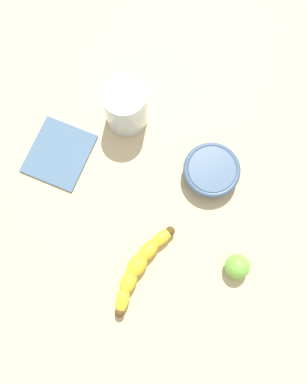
{
  "coord_description": "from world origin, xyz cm",
  "views": [
    {
      "loc": [
        -18.69,
        -6.88,
        83.46
      ],
      "look_at": [
        -2.03,
        0.46,
        5.0
      ],
      "focal_mm": 35.1,
      "sensor_mm": 36.0,
      "label": 1
    }
  ],
  "objects": [
    {
      "name": "wooden_tabletop",
      "position": [
        0.0,
        0.0,
        1.5
      ],
      "size": [
        120.0,
        120.0,
        3.0
      ],
      "primitive_type": "cube",
      "color": "#CFB78A",
      "rests_on": "ground"
    },
    {
      "name": "ceramic_bowl",
      "position": [
        7.17,
        -9.13,
        5.47
      ],
      "size": [
        12.31,
        12.31,
        4.09
      ],
      "color": "#3D5675",
      "rests_on": "wooden_tabletop"
    },
    {
      "name": "folded_napkin",
      "position": [
        -2.08,
        23.63,
        3.3
      ],
      "size": [
        14.56,
        13.18,
        0.6
      ],
      "primitive_type": "cube",
      "rotation": [
        0.0,
        0.0,
        0.03
      ],
      "color": "slate",
      "rests_on": "wooden_tabletop"
    },
    {
      "name": "banana",
      "position": [
        -17.66,
        -3.24,
        4.81
      ],
      "size": [
        21.11,
        6.97,
        3.62
      ],
      "rotation": [
        0.0,
        0.0,
        2.99
      ],
      "color": "yellow",
      "rests_on": "wooden_tabletop"
    },
    {
      "name": "smoothie_glass",
      "position": [
        12.18,
        13.31,
        8.55
      ],
      "size": [
        9.53,
        9.53,
        11.23
      ],
      "color": "silver",
      "rests_on": "wooden_tabletop"
    },
    {
      "name": "lime_fruit",
      "position": [
        -9.54,
        -21.56,
        5.56
      ],
      "size": [
        5.12,
        5.12,
        5.12
      ],
      "primitive_type": "sphere",
      "color": "#75C142",
      "rests_on": "wooden_tabletop"
    }
  ]
}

